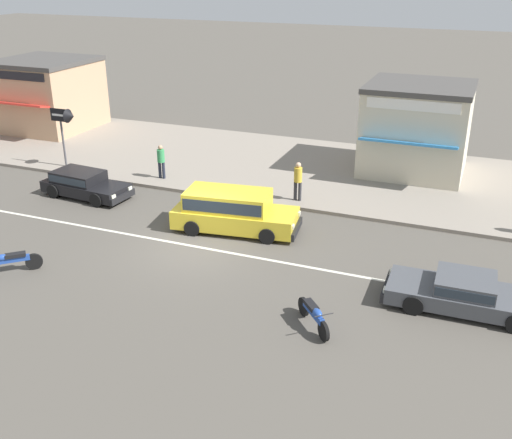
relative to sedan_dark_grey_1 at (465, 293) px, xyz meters
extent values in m
plane|color=#544F47|center=(-9.24, 0.80, -0.54)|extent=(160.00, 160.00, 0.00)
cube|color=silver|center=(-9.24, 0.80, -0.53)|extent=(50.40, 0.14, 0.01)
cube|color=gray|center=(-9.24, 10.41, -0.46)|extent=(68.00, 10.00, 0.15)
cube|color=#47494F|center=(0.04, 0.00, -0.13)|extent=(4.56, 1.83, 0.48)
cube|color=#47494F|center=(-0.02, 0.00, 0.32)|extent=(1.73, 1.59, 0.42)
cube|color=#28333D|center=(-0.02, 0.00, 0.32)|extent=(1.66, 1.63, 0.27)
cube|color=black|center=(-2.27, -0.05, -0.23)|extent=(0.16, 1.70, 0.28)
cube|color=white|center=(-2.22, -0.65, -0.02)|extent=(0.09, 0.24, 0.14)
cube|color=white|center=(-2.25, 0.55, -0.02)|extent=(0.09, 0.24, 0.14)
cylinder|color=black|center=(-1.34, -0.85, -0.24)|extent=(0.60, 0.23, 0.60)
cylinder|color=black|center=(-1.38, 0.79, -0.24)|extent=(0.60, 0.23, 0.60)
cube|color=yellow|center=(-8.52, 2.66, -0.02)|extent=(4.85, 2.41, 0.70)
cube|color=yellow|center=(-8.81, 2.62, 0.68)|extent=(3.33, 2.03, 0.70)
cube|color=#28333D|center=(-8.81, 2.62, 0.68)|extent=(3.21, 2.05, 0.45)
cube|color=black|center=(-6.17, 2.98, -0.23)|extent=(0.36, 1.77, 0.28)
cube|color=white|center=(-6.28, 3.60, 0.13)|extent=(0.11, 0.25, 0.14)
cube|color=white|center=(-6.11, 2.35, 0.13)|extent=(0.11, 0.25, 0.14)
cylinder|color=black|center=(-7.21, 3.70, -0.24)|extent=(0.62, 0.30, 0.60)
cylinder|color=black|center=(-6.98, 2.00, -0.24)|extent=(0.62, 0.30, 0.60)
cylinder|color=black|center=(-10.07, 3.31, -0.24)|extent=(0.62, 0.30, 0.60)
cylinder|color=black|center=(-9.84, 1.62, -0.24)|extent=(0.62, 0.30, 0.60)
cube|color=black|center=(-16.00, 3.52, -0.13)|extent=(3.94, 1.89, 0.48)
cube|color=black|center=(-16.38, 3.55, 0.34)|extent=(2.21, 1.59, 0.46)
cube|color=#28333D|center=(-16.38, 3.55, 0.34)|extent=(2.13, 1.61, 0.29)
cube|color=black|center=(-14.04, 3.37, -0.23)|extent=(0.24, 1.56, 0.28)
cube|color=white|center=(-14.03, 3.92, -0.02)|extent=(0.10, 0.25, 0.14)
cube|color=white|center=(-14.12, 2.82, -0.02)|extent=(0.10, 0.25, 0.14)
cylinder|color=black|center=(-14.76, 4.18, -0.24)|extent=(0.62, 0.27, 0.60)
cylinder|color=black|center=(-14.88, 2.68, -0.24)|extent=(0.62, 0.27, 0.60)
cylinder|color=black|center=(-17.12, 4.37, -0.24)|extent=(0.62, 0.27, 0.60)
cylinder|color=black|center=(-17.24, 2.87, -0.24)|extent=(0.62, 0.27, 0.60)
cylinder|color=black|center=(-13.51, -2.73, -0.26)|extent=(0.48, 0.45, 0.56)
cube|color=#23479E|center=(-14.03, -3.21, -0.06)|extent=(0.99, 0.92, 0.18)
cube|color=black|center=(-13.90, -3.09, 0.08)|extent=(0.64, 0.61, 0.12)
ellipsoid|color=#23479E|center=(-14.22, -3.38, 0.06)|extent=(0.46, 0.45, 0.22)
cylinder|color=black|center=(-3.40, -3.10, -0.26)|extent=(0.45, 0.49, 0.56)
cylinder|color=black|center=(-4.29, -2.10, -0.26)|extent=(0.45, 0.49, 0.56)
cube|color=#23479E|center=(-3.85, -2.60, -0.06)|extent=(0.86, 0.94, 0.18)
cube|color=black|center=(-3.96, -2.47, 0.08)|extent=(0.58, 0.61, 0.12)
ellipsoid|color=#23479E|center=(-3.69, -2.77, 0.06)|extent=(0.45, 0.46, 0.22)
cylinder|color=#232326|center=(-3.42, -3.07, 0.24)|extent=(0.44, 0.39, 0.03)
cylinder|color=#4C4C51|center=(-19.24, 6.27, 0.75)|extent=(0.10, 0.10, 2.27)
cube|color=black|center=(-19.24, 6.23, 2.19)|extent=(0.98, 0.06, 0.61)
cone|color=black|center=(-18.57, 6.23, 2.19)|extent=(0.36, 0.67, 0.67)
cube|color=white|center=(-19.24, 6.20, 2.19)|extent=(0.78, 0.01, 0.10)
cylinder|color=#232838|center=(-14.03, 6.47, 0.01)|extent=(0.14, 0.14, 0.79)
cylinder|color=#232838|center=(-13.83, 6.47, 0.01)|extent=(0.14, 0.14, 0.79)
cylinder|color=#389956|center=(-13.93, 6.47, 0.70)|extent=(0.34, 0.34, 0.59)
sphere|color=tan|center=(-13.93, 6.47, 1.10)|extent=(0.21, 0.21, 0.21)
cylinder|color=#333338|center=(-7.28, 6.14, 0.03)|extent=(0.14, 0.14, 0.83)
cylinder|color=#333338|center=(-7.08, 6.14, 0.03)|extent=(0.14, 0.14, 0.83)
cylinder|color=gold|center=(-7.18, 6.14, 0.76)|extent=(0.34, 0.34, 0.62)
sphere|color=#D6AD89|center=(-7.18, 6.14, 1.19)|extent=(0.23, 0.23, 0.23)
cube|color=beige|center=(-3.24, 12.00, 1.58)|extent=(4.68, 4.53, 3.93)
cube|color=#474442|center=(-3.24, 12.00, 3.67)|extent=(4.77, 4.62, 0.24)
cube|color=#286BA3|center=(-3.24, 9.39, 1.66)|extent=(4.21, 0.90, 0.28)
cube|color=white|center=(-3.24, 9.72, 3.25)|extent=(3.98, 0.08, 0.44)
cube|color=tan|center=(-24.84, 12.06, 1.53)|extent=(5.03, 5.08, 3.84)
cube|color=#474442|center=(-24.84, 12.06, 3.57)|extent=(5.13, 5.18, 0.24)
cube|color=red|center=(-24.84, 9.18, 1.66)|extent=(4.53, 0.90, 0.28)
cube|color=black|center=(-24.84, 9.51, 3.15)|extent=(4.28, 0.08, 0.44)
camera|label=1|loc=(-0.04, -16.46, 8.98)|focal=42.00mm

